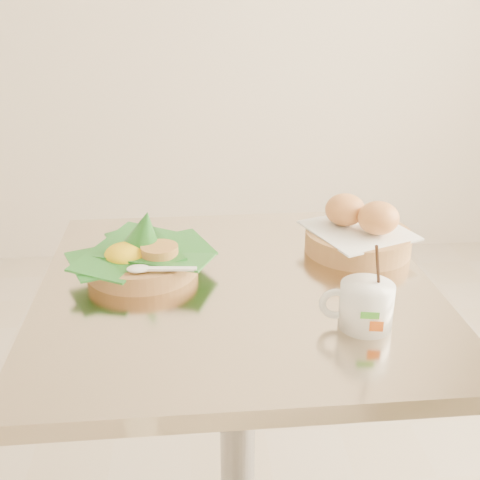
{
  "coord_description": "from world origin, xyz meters",
  "views": [
    {
      "loc": [
        0.03,
        -0.98,
        1.24
      ],
      "look_at": [
        0.11,
        0.01,
        0.82
      ],
      "focal_mm": 45.0,
      "sensor_mm": 36.0,
      "label": 1
    }
  ],
  "objects": [
    {
      "name": "rice_basket",
      "position": [
        -0.07,
        0.04,
        0.78
      ],
      "size": [
        0.26,
        0.26,
        0.13
      ],
      "rotation": [
        0.0,
        0.0,
        0.23
      ],
      "color": "#AE7C4A",
      "rests_on": "cafe_table"
    },
    {
      "name": "coffee_mug",
      "position": [
        0.29,
        -0.19,
        0.79
      ],
      "size": [
        0.11,
        0.09,
        0.14
      ],
      "rotation": [
        0.0,
        0.0,
        -0.16
      ],
      "color": "white",
      "rests_on": "cafe_table"
    },
    {
      "name": "bread_basket",
      "position": [
        0.36,
        0.1,
        0.79
      ],
      "size": [
        0.23,
        0.23,
        0.11
      ],
      "rotation": [
        0.0,
        0.0,
        -0.4
      ],
      "color": "#AE7C4A",
      "rests_on": "cafe_table"
    },
    {
      "name": "cafe_table",
      "position": [
        0.11,
        -0.03,
        0.53
      ],
      "size": [
        0.71,
        0.71,
        0.75
      ],
      "rotation": [
        0.0,
        0.0,
        0.01
      ],
      "color": "gray",
      "rests_on": "floor"
    }
  ]
}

